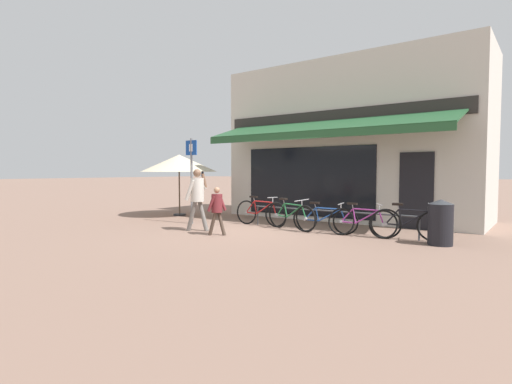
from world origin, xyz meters
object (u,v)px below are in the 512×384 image
at_px(litter_bin, 441,222).
at_px(parking_sign, 192,172).
at_px(cafe_parasol, 179,163).
at_px(bicycle_black, 409,224).
at_px(bicycle_red, 261,212).
at_px(bicycle_blue, 324,219).
at_px(pedestrian_child, 217,206).
at_px(bicycle_green, 291,216).
at_px(pedestrian_adult, 197,193).
at_px(bicycle_purple, 362,222).

xyz_separation_m(litter_bin, parking_sign, (-6.81, -0.70, 1.07)).
relative_size(parking_sign, cafe_parasol, 0.95).
bearing_deg(parking_sign, bicycle_black, 8.52).
bearing_deg(cafe_parasol, bicycle_red, -6.01).
bearing_deg(bicycle_black, litter_bin, -30.44).
relative_size(bicycle_blue, litter_bin, 1.73).
bearing_deg(parking_sign, pedestrian_child, -29.47).
height_order(bicycle_green, litter_bin, litter_bin).
height_order(bicycle_red, bicycle_blue, bicycle_red).
height_order(bicycle_black, pedestrian_child, pedestrian_child).
height_order(bicycle_blue, pedestrian_adult, pedestrian_adult).
relative_size(pedestrian_child, litter_bin, 1.22).
height_order(bicycle_red, parking_sign, parking_sign).
bearing_deg(bicycle_purple, pedestrian_child, -152.81).
bearing_deg(parking_sign, bicycle_red, 24.72).
bearing_deg(bicycle_purple, cafe_parasol, 169.56).
distance_m(litter_bin, parking_sign, 6.93).
height_order(bicycle_blue, bicycle_purple, bicycle_purple).
xyz_separation_m(bicycle_red, litter_bin, (4.89, -0.19, 0.11)).
bearing_deg(cafe_parasol, bicycle_blue, -5.71).
height_order(pedestrian_adult, cafe_parasol, cafe_parasol).
height_order(bicycle_green, pedestrian_child, pedestrian_child).
relative_size(bicycle_blue, pedestrian_child, 1.42).
height_order(bicycle_blue, litter_bin, litter_bin).
bearing_deg(bicycle_green, bicycle_red, -175.34).
bearing_deg(cafe_parasol, bicycle_black, -2.70).
xyz_separation_m(bicycle_red, cafe_parasol, (-3.87, 0.41, 1.47)).
relative_size(bicycle_green, pedestrian_adult, 1.07).
relative_size(bicycle_black, pedestrian_adult, 1.03).
bearing_deg(pedestrian_child, parking_sign, 140.08).
relative_size(bicycle_purple, litter_bin, 1.73).
height_order(bicycle_green, bicycle_purple, bicycle_green).
bearing_deg(bicycle_red, litter_bin, -3.76).
xyz_separation_m(bicycle_green, bicycle_black, (3.03, 0.22, 0.00)).
xyz_separation_m(bicycle_green, bicycle_purple, (1.96, 0.07, -0.02)).
distance_m(bicycle_red, bicycle_blue, 2.16).
relative_size(bicycle_blue, cafe_parasol, 0.64).
height_order(bicycle_green, parking_sign, parking_sign).
bearing_deg(bicycle_purple, pedestrian_adult, -162.15).
relative_size(bicycle_red, bicycle_purple, 1.03).
relative_size(bicycle_purple, pedestrian_adult, 1.03).
bearing_deg(pedestrian_child, bicycle_red, 83.93).
distance_m(bicycle_green, litter_bin, 3.74).
relative_size(bicycle_black, parking_sign, 0.67).
distance_m(bicycle_green, bicycle_black, 3.03).
distance_m(bicycle_red, cafe_parasol, 4.16).
height_order(bicycle_blue, parking_sign, parking_sign).
bearing_deg(bicycle_black, parking_sign, 174.87).
bearing_deg(cafe_parasol, bicycle_green, -6.86).
height_order(bicycle_green, pedestrian_adult, pedestrian_adult).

